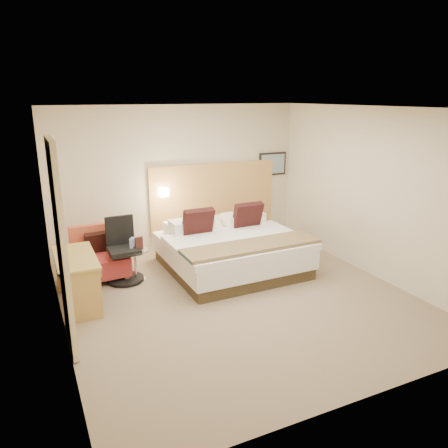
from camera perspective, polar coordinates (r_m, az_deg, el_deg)
name	(u,v)px	position (r m, az deg, el deg)	size (l,w,h in m)	color
floor	(238,298)	(6.50, 1.88, -9.69)	(4.80, 5.00, 0.02)	#7F6D55
ceiling	(240,107)	(5.84, 2.13, 15.03)	(4.80, 5.00, 0.02)	silver
wall_back	(179,179)	(8.29, -5.91, 5.93)	(4.80, 0.02, 2.70)	beige
wall_front	(368,274)	(4.07, 18.29, -6.17)	(4.80, 0.02, 2.70)	beige
wall_left	(53,231)	(5.42, -21.38, -0.84)	(0.02, 5.00, 2.70)	beige
wall_right	(373,193)	(7.41, 18.90, 3.86)	(0.02, 5.00, 2.70)	beige
headboard_panel	(214,196)	(8.58, -1.32, 3.65)	(2.60, 0.04, 1.30)	tan
art_frame	(272,164)	(9.09, 6.34, 7.81)	(0.62, 0.03, 0.47)	black
art_canvas	(273,164)	(9.07, 6.41, 7.79)	(0.54, 0.01, 0.39)	#758CA1
lamp_arm	(163,191)	(8.14, -7.99, 4.23)	(0.02, 0.02, 0.12)	silver
lamp_shade	(164,192)	(8.08, -7.86, 4.15)	(0.15, 0.15, 0.15)	#FBEAC4
curtain	(61,247)	(5.22, -20.48, -2.88)	(0.06, 0.90, 2.42)	beige
bottle_a	(131,245)	(6.97, -12.03, -2.65)	(0.06, 0.06, 0.19)	#879DD1
bottle_b	(133,243)	(7.04, -11.83, -2.45)	(0.06, 0.06, 0.19)	#91B2E0
menu_folder	(139,243)	(6.98, -11.05, -2.50)	(0.12, 0.05, 0.21)	#3E1C19
bed	(231,249)	(7.41, 0.88, -3.34)	(2.21, 2.13, 1.06)	#3B2F1D
lounge_chair	(100,258)	(7.32, -15.92, -4.30)	(0.85, 0.75, 0.85)	tan
side_table	(135,263)	(7.10, -11.52, -5.06)	(0.53, 0.53, 0.52)	silver
desk	(78,266)	(6.42, -18.55, -5.26)	(0.54, 1.17, 0.73)	#B09345
desk_chair	(123,255)	(7.11, -13.01, -4.01)	(0.58, 0.58, 1.02)	black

